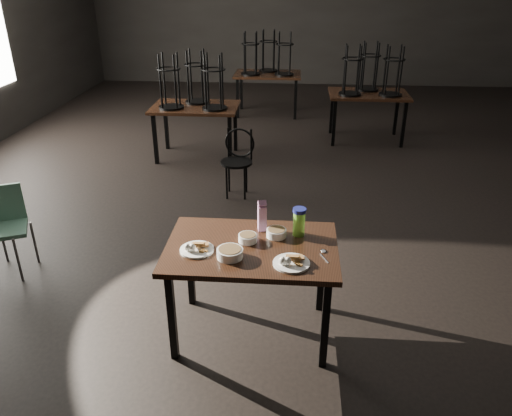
# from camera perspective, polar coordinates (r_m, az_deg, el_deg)

# --- Properties ---
(main_table) EXTENTS (1.20, 0.80, 0.75)m
(main_table) POSITION_cam_1_polar(r_m,az_deg,el_deg) (3.53, -0.51, -5.45)
(main_table) COLOR black
(main_table) RESTS_ON ground
(plate_left) EXTENTS (0.23, 0.23, 0.08)m
(plate_left) POSITION_cam_1_polar(r_m,az_deg,el_deg) (3.44, -6.83, -4.57)
(plate_left) COLOR white
(plate_left) RESTS_ON main_table
(plate_right) EXTENTS (0.24, 0.24, 0.08)m
(plate_right) POSITION_cam_1_polar(r_m,az_deg,el_deg) (3.28, 4.04, -6.12)
(plate_right) COLOR white
(plate_right) RESTS_ON main_table
(bowl_near) EXTENTS (0.13, 0.13, 0.05)m
(bowl_near) POSITION_cam_1_polar(r_m,az_deg,el_deg) (3.53, -0.95, -3.42)
(bowl_near) COLOR white
(bowl_near) RESTS_ON main_table
(bowl_far) EXTENTS (0.14, 0.14, 0.06)m
(bowl_far) POSITION_cam_1_polar(r_m,az_deg,el_deg) (3.59, 2.34, -2.82)
(bowl_far) COLOR white
(bowl_far) RESTS_ON main_table
(bowl_big) EXTENTS (0.18, 0.18, 0.06)m
(bowl_big) POSITION_cam_1_polar(r_m,az_deg,el_deg) (3.35, -3.01, -5.14)
(bowl_big) COLOR white
(bowl_big) RESTS_ON main_table
(juice_carton) EXTENTS (0.07, 0.07, 0.24)m
(juice_carton) POSITION_cam_1_polar(r_m,az_deg,el_deg) (3.64, 0.70, -0.95)
(juice_carton) COLOR #82175E
(juice_carton) RESTS_ON main_table
(water_bottle) EXTENTS (0.12, 0.12, 0.21)m
(water_bottle) POSITION_cam_1_polar(r_m,az_deg,el_deg) (3.59, 4.94, -1.54)
(water_bottle) COLOR #8AE744
(water_bottle) RESTS_ON main_table
(spoon) EXTENTS (0.05, 0.18, 0.01)m
(spoon) POSITION_cam_1_polar(r_m,az_deg,el_deg) (3.44, 7.73, -5.00)
(spoon) COLOR silver
(spoon) RESTS_ON main_table
(bentwood_chair) EXTENTS (0.40, 0.39, 0.79)m
(bentwood_chair) POSITION_cam_1_polar(r_m,az_deg,el_deg) (5.94, -2.11, 5.87)
(bentwood_chair) COLOR black
(bentwood_chair) RESTS_ON ground
(school_chair) EXTENTS (0.48, 0.48, 0.78)m
(school_chair) POSITION_cam_1_polar(r_m,az_deg,el_deg) (4.95, -26.82, -1.38)
(school_chair) COLOR #6BA78A
(school_chair) RESTS_ON ground
(bg_table_left) EXTENTS (1.20, 0.80, 1.48)m
(bg_table_left) POSITION_cam_1_polar(r_m,az_deg,el_deg) (7.12, -7.00, 11.70)
(bg_table_left) COLOR black
(bg_table_left) RESTS_ON ground
(bg_table_right) EXTENTS (1.20, 0.80, 1.48)m
(bg_table_right) POSITION_cam_1_polar(r_m,az_deg,el_deg) (8.02, 12.78, 12.88)
(bg_table_right) COLOR black
(bg_table_right) RESTS_ON ground
(bg_table_far) EXTENTS (1.20, 0.80, 1.48)m
(bg_table_far) POSITION_cam_1_polar(r_m,az_deg,el_deg) (9.36, 1.34, 15.30)
(bg_table_far) COLOR black
(bg_table_far) RESTS_ON ground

